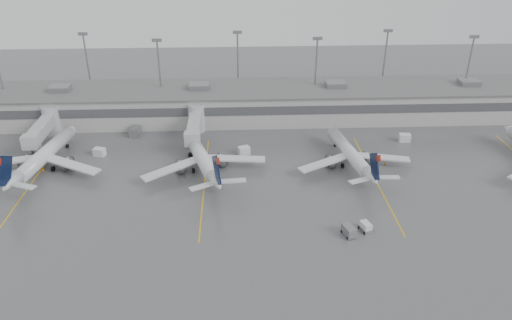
{
  "coord_description": "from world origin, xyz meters",
  "views": [
    {
      "loc": [
        -10.93,
        -63.77,
        50.74
      ],
      "look_at": [
        -7.03,
        24.0,
        5.0
      ],
      "focal_mm": 35.0,
      "sensor_mm": 36.0,
      "label": 1
    }
  ],
  "objects_px": {
    "jet_mid_left": "(202,157)",
    "jet_mid_right": "(351,154)",
    "baggage_tug": "(366,228)",
    "jet_far_left": "(42,156)"
  },
  "relations": [
    {
      "from": "jet_mid_left",
      "to": "baggage_tug",
      "type": "xyz_separation_m",
      "value": [
        29.29,
        -23.27,
        -2.37
      ]
    },
    {
      "from": "jet_far_left",
      "to": "baggage_tug",
      "type": "distance_m",
      "value": 67.67
    },
    {
      "from": "jet_mid_left",
      "to": "baggage_tug",
      "type": "distance_m",
      "value": 37.48
    },
    {
      "from": "jet_far_left",
      "to": "jet_mid_right",
      "type": "distance_m",
      "value": 65.24
    },
    {
      "from": "baggage_tug",
      "to": "jet_mid_left",
      "type": "bearing_deg",
      "value": 123.8
    },
    {
      "from": "jet_far_left",
      "to": "baggage_tug",
      "type": "bearing_deg",
      "value": -12.22
    },
    {
      "from": "jet_mid_right",
      "to": "baggage_tug",
      "type": "distance_m",
      "value": 23.95
    },
    {
      "from": "jet_mid_left",
      "to": "jet_mid_right",
      "type": "relative_size",
      "value": 1.04
    },
    {
      "from": "jet_mid_right",
      "to": "baggage_tug",
      "type": "bearing_deg",
      "value": -105.02
    },
    {
      "from": "jet_mid_right",
      "to": "jet_far_left",
      "type": "bearing_deg",
      "value": 169.64
    }
  ]
}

